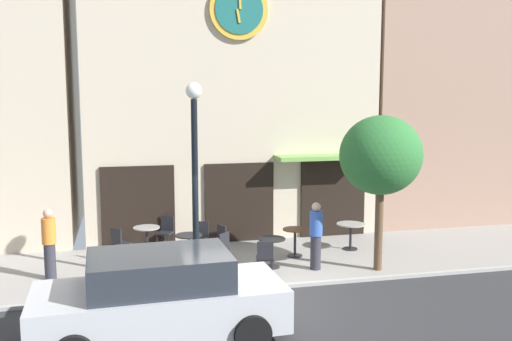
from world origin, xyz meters
name	(u,v)px	position (x,y,z in m)	size (l,w,h in m)	color
ground_plane	(253,306)	(0.00, -0.81, -0.02)	(25.38, 10.21, 0.13)	gray
clock_building	(230,33)	(0.77, 5.63, 6.11)	(8.68, 4.06, 11.83)	beige
neighbor_building_right	(441,58)	(8.24, 6.11, 5.52)	(6.01, 3.66, 11.05)	#9E7A66
street_lamp	(195,184)	(-0.96, 0.66, 2.30)	(0.36, 0.36, 4.53)	black
street_tree	(381,156)	(3.51, 0.76, 2.81)	(2.01, 1.81, 3.78)	brown
cafe_table_center_right	(147,235)	(-1.94, 3.35, 0.54)	(0.70, 0.70, 0.77)	black
cafe_table_near_curb	(189,244)	(-0.94, 2.24, 0.53)	(0.68, 0.68, 0.77)	black
cafe_table_center	(272,247)	(1.02, 1.52, 0.52)	(0.68, 0.68, 0.74)	black
cafe_table_leftmost	(295,238)	(1.88, 2.33, 0.51)	(0.66, 0.66, 0.75)	black
cafe_table_rightmost	(351,230)	(3.58, 2.62, 0.54)	(0.78, 0.78, 0.73)	black
cafe_chair_right_end	(219,240)	(-0.14, 2.51, 0.53)	(0.52, 0.52, 0.90)	black
cafe_chair_near_tree	(221,247)	(-0.21, 1.77, 0.53)	(0.56, 0.56, 0.90)	black
cafe_chair_corner	(265,256)	(0.66, 0.78, 0.53)	(0.47, 0.47, 0.90)	black
cafe_chair_outer	(119,242)	(-2.66, 2.90, 0.53)	(0.56, 0.56, 0.90)	black
cafe_chair_by_entrance	(166,229)	(-1.38, 3.95, 0.53)	(0.54, 0.54, 0.90)	black
cafe_chair_curbside	(201,236)	(-0.54, 3.02, 0.53)	(0.53, 0.53, 0.90)	black
pedestrian_blue	(316,235)	(2.04, 1.14, 0.86)	(0.33, 0.33, 1.67)	#2D2D38
pedestrian_orange	(49,243)	(-4.22, 1.84, 0.86)	(0.44, 0.44, 1.67)	#2D2D38
parked_car_silver	(160,298)	(-1.94, -2.06, 0.76)	(4.37, 2.16, 1.55)	#B7BABF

